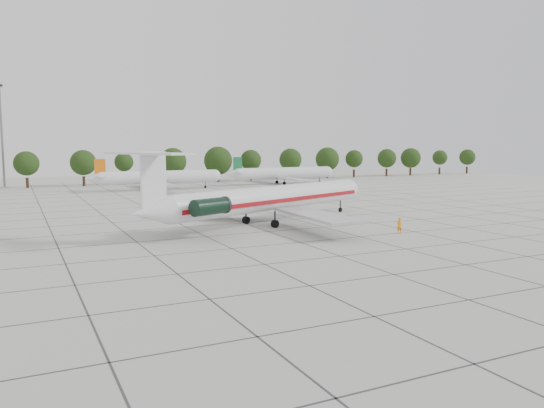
% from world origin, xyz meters
% --- Properties ---
extents(ground, '(260.00, 260.00, 0.00)m').
position_xyz_m(ground, '(0.00, 0.00, 0.00)').
color(ground, beige).
rests_on(ground, ground).
extents(apron_joints, '(170.00, 170.00, 0.02)m').
position_xyz_m(apron_joints, '(0.00, 15.00, 0.01)').
color(apron_joints, '#383838').
rests_on(apron_joints, ground).
extents(main_airliner, '(40.68, 30.65, 9.91)m').
position_xyz_m(main_airliner, '(1.71, 5.08, 3.50)').
color(main_airliner, silver).
rests_on(main_airliner, ground).
extents(ground_crew, '(0.74, 0.52, 1.94)m').
position_xyz_m(ground_crew, '(13.55, -8.17, 0.97)').
color(ground_crew, orange).
rests_on(ground_crew, ground).
extents(bg_airliner_c, '(28.24, 27.20, 7.40)m').
position_xyz_m(bg_airliner_c, '(2.85, 65.38, 2.91)').
color(bg_airliner_c, silver).
rests_on(bg_airliner_c, ground).
extents(bg_airliner_d, '(28.24, 27.20, 7.40)m').
position_xyz_m(bg_airliner_d, '(37.46, 68.76, 2.91)').
color(bg_airliner_d, silver).
rests_on(bg_airliner_d, ground).
extents(tree_line, '(249.86, 8.44, 10.22)m').
position_xyz_m(tree_line, '(-11.68, 85.00, 5.98)').
color(tree_line, '#332114').
rests_on(tree_line, ground).
extents(floodlight_mast, '(1.60, 1.60, 25.45)m').
position_xyz_m(floodlight_mast, '(-30.00, 92.00, 14.28)').
color(floodlight_mast, slate).
rests_on(floodlight_mast, ground).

